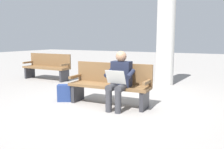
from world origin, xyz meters
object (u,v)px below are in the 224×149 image
object	(u,v)px
person_seated	(119,79)
backpack	(65,93)
bench_near	(110,84)
bench_far	(47,66)
support_pillar	(166,27)

from	to	relation	value
person_seated	backpack	distance (m)	1.45
bench_near	backpack	xyz separation A→B (m)	(1.05, 0.28, -0.27)
bench_far	support_pillar	distance (m)	4.24
support_pillar	backpack	bearing A→B (deg)	65.01
backpack	support_pillar	xyz separation A→B (m)	(-1.44, -3.08, 1.59)
bench_near	support_pillar	world-z (taller)	support_pillar
bench_near	bench_far	bearing A→B (deg)	-30.23
person_seated	bench_far	bearing A→B (deg)	-30.80
backpack	support_pillar	size ratio (longest dim) A/B	0.11
bench_near	bench_far	world-z (taller)	same
backpack	bench_near	bearing A→B (deg)	-165.33
support_pillar	bench_far	bearing A→B (deg)	14.59
bench_near	backpack	bearing A→B (deg)	11.37
bench_near	support_pillar	distance (m)	3.12
bench_near	support_pillar	size ratio (longest dim) A/B	0.51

